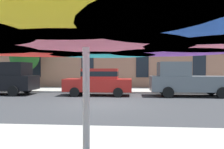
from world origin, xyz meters
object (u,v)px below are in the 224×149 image
pickup_black (2,80)px  patio_umbrella (86,24)px  sedan_red (99,81)px  street_tree_left (24,53)px  pickup_gray (187,80)px

pickup_black → patio_umbrella: patio_umbrella is taller
sedan_red → street_tree_left: street_tree_left is taller
pickup_gray → patio_umbrella: size_ratio=1.35×
sedan_red → patio_umbrella: size_ratio=1.16×
sedan_red → street_tree_left: size_ratio=0.96×
sedan_red → pickup_gray: (5.68, 0.00, 0.08)m
sedan_red → street_tree_left: 8.13m
pickup_black → street_tree_left: bearing=93.1°
pickup_black → sedan_red: size_ratio=1.16×
sedan_red → patio_umbrella: bearing=-82.5°
patio_umbrella → street_tree_left: bearing=117.6°
sedan_red → patio_umbrella: 12.87m
pickup_black → pickup_gray: (12.40, 0.00, 0.00)m
pickup_gray → patio_umbrella: 13.37m
pickup_gray → patio_umbrella: (-4.02, -12.70, 1.13)m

